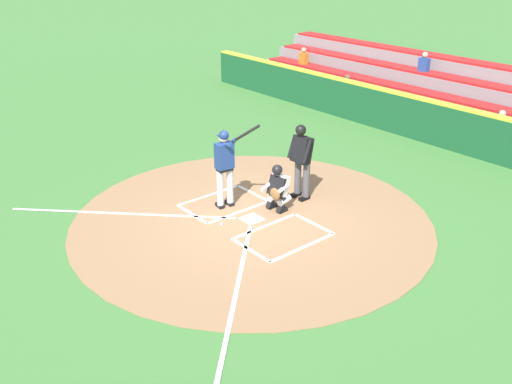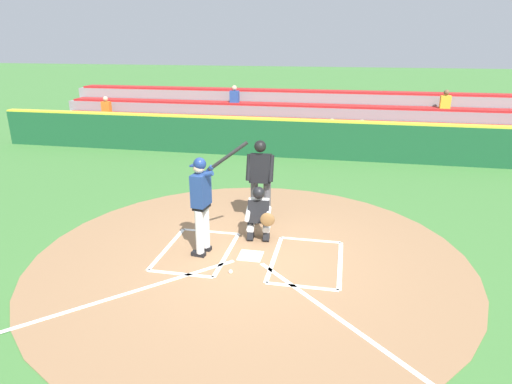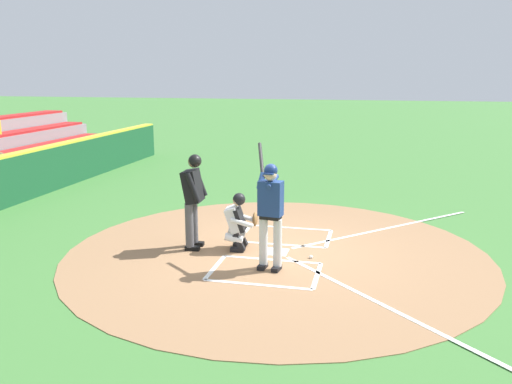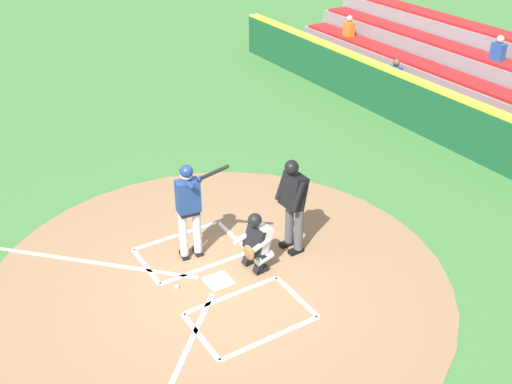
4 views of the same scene
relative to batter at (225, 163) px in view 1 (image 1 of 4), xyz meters
The scene contains 9 objects.
ground_plane 1.41m from the batter, behind, with size 120.00×120.00×0.00m, color #427A38.
dirt_circle 1.41m from the batter, behind, with size 8.00×8.00×0.01m, color #99704C.
home_plate_and_chalk 1.63m from the batter, 136.94° to the left, with size 7.93×4.91×0.01m.
batter is the anchor object (origin of this frame).
catcher 1.31m from the batter, 138.41° to the right, with size 0.63×0.61×1.13m.
plate_umpire 1.83m from the batter, 114.61° to the right, with size 0.59×0.42×1.86m.
baseball 1.41m from the batter, 136.81° to the left, with size 0.07×0.07×0.07m, color white.
backstop_wall 7.62m from the batter, 96.68° to the right, with size 22.00×0.36×1.31m.
bleacher_stand 10.30m from the batter, 94.92° to the right, with size 20.00×3.40×2.10m.
Camera 1 is at (-8.70, 7.13, 5.78)m, focal length 39.62 mm.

